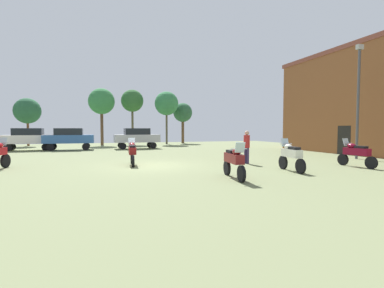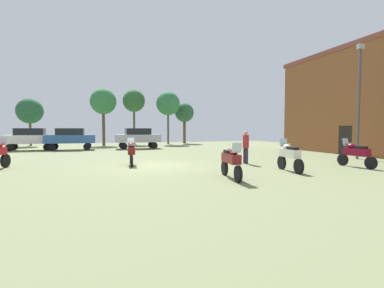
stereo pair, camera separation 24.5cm
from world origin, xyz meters
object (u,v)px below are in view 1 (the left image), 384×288
(motorcycle_8, at_px, (132,152))
(car_3, at_px, (28,137))
(person_1, at_px, (247,144))
(tree_2, at_px, (27,111))
(car_2, at_px, (137,137))
(motorcycle_2, at_px, (291,155))
(car_1, at_px, (69,137))
(tree_3, at_px, (167,104))
(tree_4, at_px, (132,101))
(tree_1, at_px, (183,113))
(motorcycle_6, at_px, (356,153))
(tree_5, at_px, (102,102))
(lamp_post, at_px, (358,96))
(motorcycle_4, at_px, (234,160))

(motorcycle_8, bearing_deg, car_3, 123.65)
(person_1, relative_size, tree_2, 0.34)
(car_2, bearing_deg, person_1, -165.79)
(motorcycle_2, relative_size, car_2, 0.48)
(car_1, distance_m, tree_3, 13.58)
(car_1, height_order, tree_4, tree_4)
(car_3, bearing_deg, tree_1, -65.89)
(motorcycle_6, bearing_deg, tree_3, 95.35)
(motorcycle_2, xyz_separation_m, car_2, (-4.69, 17.38, 0.44))
(motorcycle_8, height_order, tree_3, tree_3)
(tree_3, relative_size, tree_5, 0.99)
(tree_3, bearing_deg, motorcycle_8, -108.26)
(car_1, height_order, tree_3, tree_3)
(car_2, xyz_separation_m, car_3, (-9.59, 0.66, 0.00))
(motorcycle_8, height_order, car_3, car_3)
(motorcycle_2, xyz_separation_m, tree_4, (-4.13, 25.83, 4.73))
(motorcycle_6, relative_size, motorcycle_8, 0.98)
(car_2, height_order, car_3, same)
(tree_5, distance_m, lamp_post, 26.56)
(car_1, xyz_separation_m, person_1, (10.37, -14.30, -0.09))
(motorcycle_2, xyz_separation_m, tree_2, (-15.91, 25.84, 3.25))
(motorcycle_8, bearing_deg, lamp_post, -1.36)
(tree_4, bearing_deg, tree_5, -164.68)
(motorcycle_4, bearing_deg, car_2, -79.15)
(tree_3, bearing_deg, tree_4, 163.62)
(tree_2, bearing_deg, person_1, -55.73)
(motorcycle_2, relative_size, car_3, 0.48)
(tree_2, relative_size, lamp_post, 0.75)
(tree_2, bearing_deg, lamp_post, -44.06)
(motorcycle_8, bearing_deg, motorcycle_2, -30.33)
(car_1, bearing_deg, car_2, -90.45)
(motorcycle_4, relative_size, motorcycle_6, 1.02)
(motorcycle_4, bearing_deg, tree_4, -81.67)
(motorcycle_8, xyz_separation_m, tree_2, (-9.30, 21.32, 3.27))
(car_3, distance_m, tree_1, 18.98)
(motorcycle_6, height_order, tree_1, tree_1)
(car_1, relative_size, tree_4, 0.63)
(tree_3, xyz_separation_m, lamp_post, (7.49, -21.43, -1.12))
(person_1, bearing_deg, lamp_post, -114.18)
(tree_2, bearing_deg, tree_4, -0.06)
(car_2, bearing_deg, tree_5, 20.80)
(motorcycle_2, distance_m, person_1, 3.26)
(car_2, relative_size, tree_5, 0.65)
(tree_1, distance_m, tree_4, 6.91)
(motorcycle_6, height_order, car_3, car_3)
(car_3, height_order, lamp_post, lamp_post)
(motorcycle_4, height_order, car_3, car_3)
(motorcycle_8, xyz_separation_m, lamp_post, (14.12, -1.34, 3.32))
(motorcycle_4, xyz_separation_m, lamp_post, (10.85, 4.08, 3.32))
(car_1, xyz_separation_m, tree_1, (13.48, 8.65, 2.93))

